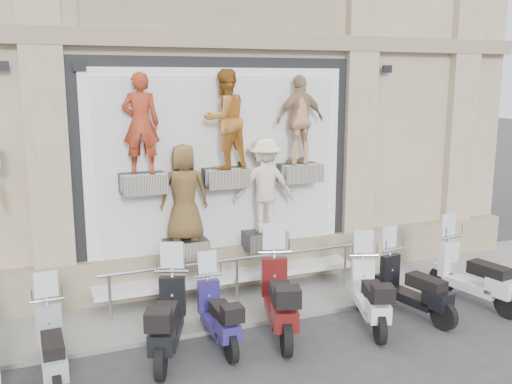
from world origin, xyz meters
The scene contains 12 objects.
ground centered at (0.00, 0.00, 0.00)m, with size 90.00×90.00×0.00m, color #313134.
sidewalk centered at (0.00, 2.10, 0.04)m, with size 16.00×2.20×0.08m, color gray.
building centered at (0.00, 7.00, 6.00)m, with size 14.00×8.60×12.00m, color tan, non-canonical shape.
shop_vitrine centered at (0.09, 2.73, 2.45)m, with size 5.60×0.95×4.30m.
guard_rail centered at (0.00, 2.00, 0.47)m, with size 5.06×0.10×0.93m, color #9EA0A5, non-canonical shape.
scooter_c centered at (-3.31, 0.40, 0.71)m, with size 0.51×1.76×1.43m, color gray, non-canonical shape.
scooter_d centered at (-1.65, 0.57, 0.80)m, with size 0.58×1.98×1.60m, color black, non-canonical shape.
scooter_e centered at (-0.83, 0.62, 0.69)m, with size 0.50×1.71×1.39m, color navy, non-canonical shape.
scooter_f centered at (0.22, 0.61, 0.85)m, with size 0.61×2.10×1.71m, color #4C0D0D, non-canonical shape.
scooter_g centered at (1.79, 0.32, 0.76)m, with size 0.54×1.86×1.51m, color silver, non-canonical shape.
scooter_h centered at (2.71, 0.37, 0.76)m, with size 0.54×1.87×1.52m, color black, non-canonical shape.
scooter_i centered at (4.09, 0.37, 0.81)m, with size 0.58×2.00×1.63m, color silver, non-canonical shape.
Camera 1 is at (-3.46, -7.39, 4.14)m, focal length 40.00 mm.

